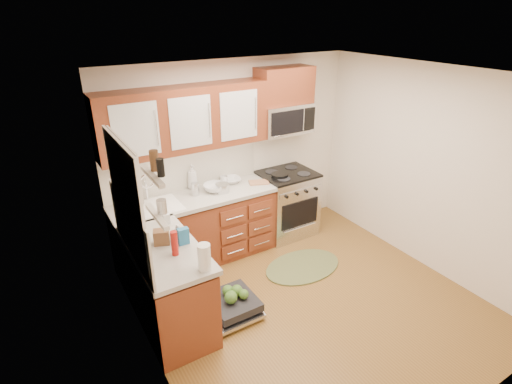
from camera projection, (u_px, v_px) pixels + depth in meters
floor at (309, 302)px, 4.56m from camera, size 3.50×3.50×0.00m
ceiling at (325, 77)px, 3.51m from camera, size 3.50×3.50×0.00m
wall_back at (234, 155)px, 5.39m from camera, size 3.50×0.04×2.50m
wall_front at (481, 303)px, 2.68m from camera, size 3.50×0.04×2.50m
wall_left at (146, 254)px, 3.21m from camera, size 0.04×3.50×2.50m
wall_right at (428, 171)px, 4.86m from camera, size 0.04×3.50×2.50m
base_cabinet_back at (197, 231)px, 5.16m from camera, size 2.05×0.60×0.85m
base_cabinet_left at (168, 289)px, 4.10m from camera, size 0.60×1.25×0.85m
countertop_back at (195, 198)px, 4.95m from camera, size 2.07×0.64×0.05m
countertop_left at (165, 250)px, 3.91m from camera, size 0.64×1.27×0.05m
backsplash_back at (184, 168)px, 5.05m from camera, size 2.05×0.02×0.57m
backsplash_left at (130, 230)px, 3.64m from camera, size 0.02×1.25×0.57m
upper_cabinets at (185, 119)px, 4.65m from camera, size 2.05×0.35×0.75m
cabinet_over_mw at (284, 85)px, 5.20m from camera, size 0.76×0.35×0.47m
range at (287, 203)px, 5.79m from camera, size 0.76×0.64×0.95m
microwave at (284, 118)px, 5.37m from camera, size 0.76×0.38×0.40m
sink at (155, 217)px, 4.73m from camera, size 0.62×0.50×0.26m
dishwasher at (230, 306)px, 4.34m from camera, size 0.70×0.60×0.20m
window at (126, 197)px, 3.48m from camera, size 0.03×1.05×1.05m
window_blind at (123, 161)px, 3.35m from camera, size 0.02×0.96×0.40m
shelf_upper at (152, 176)px, 2.61m from camera, size 0.04×0.40×0.03m
shelf_lower at (157, 216)px, 2.74m from camera, size 0.04×0.40×0.03m
rug at (303, 266)px, 5.16m from camera, size 1.12×0.80×0.02m
skillet at (280, 175)px, 5.46m from camera, size 0.27×0.27×0.04m
stock_pot at (222, 188)px, 5.05m from camera, size 0.22×0.22×0.11m
cutting_board at (259, 182)px, 5.33m from camera, size 0.30×0.25×0.02m
canister at (195, 189)px, 4.95m from camera, size 0.11×0.11×0.16m
paper_towel_roll at (204, 257)px, 3.52m from camera, size 0.14×0.14×0.25m
mustard_bottle at (137, 228)px, 4.01m from camera, size 0.09×0.09×0.24m
red_bottle at (174, 243)px, 3.73m from camera, size 0.08×0.08×0.25m
wooden_box at (161, 237)px, 3.93m from camera, size 0.18×0.15×0.15m
blue_carton at (183, 236)px, 3.92m from camera, size 0.11×0.07×0.17m
bowl_a at (231, 180)px, 5.34m from camera, size 0.29×0.29×0.06m
bowl_b at (215, 188)px, 5.08m from camera, size 0.35×0.35×0.09m
cup at (224, 179)px, 5.33m from camera, size 0.14×0.14×0.09m
soap_bottle_a at (192, 177)px, 5.10m from camera, size 0.15×0.15×0.33m
soap_bottle_b at (166, 216)px, 4.31m from camera, size 0.08×0.09×0.17m
soap_bottle_c at (178, 232)px, 3.98m from camera, size 0.14×0.14×0.18m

